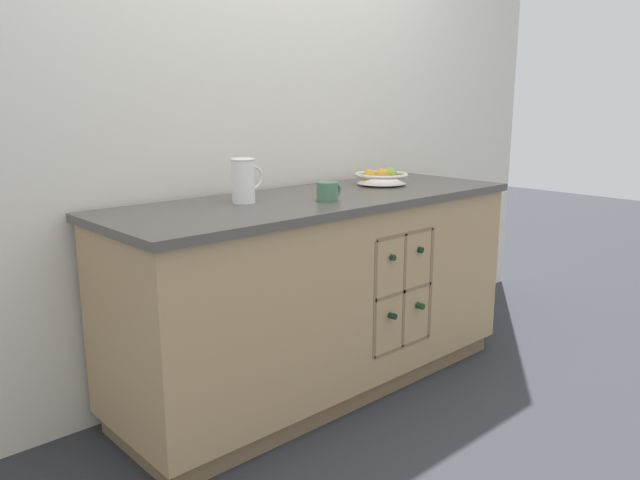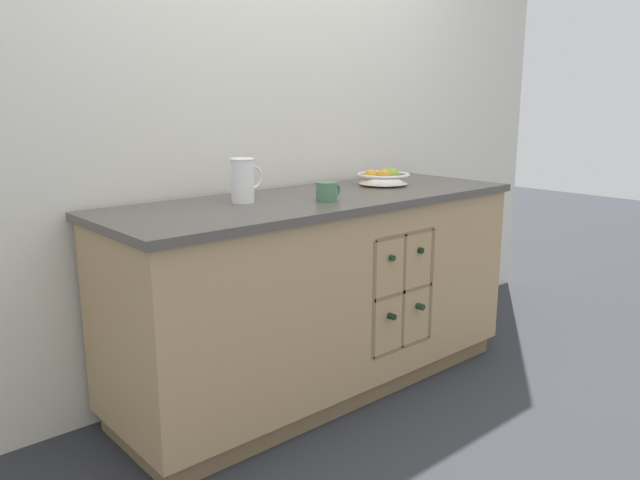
{
  "view_description": "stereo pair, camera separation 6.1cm",
  "coord_description": "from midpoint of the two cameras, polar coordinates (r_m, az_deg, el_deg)",
  "views": [
    {
      "loc": [
        -1.88,
        -2.04,
        1.34
      ],
      "look_at": [
        0.0,
        0.0,
        0.72
      ],
      "focal_mm": 35.0,
      "sensor_mm": 36.0,
      "label": 1
    },
    {
      "loc": [
        -1.83,
        -2.08,
        1.34
      ],
      "look_at": [
        0.0,
        0.0,
        0.72
      ],
      "focal_mm": 35.0,
      "sensor_mm": 36.0,
      "label": 2
    }
  ],
  "objects": [
    {
      "name": "ground_plane",
      "position": [
        3.08,
        0.58,
        -13.1
      ],
      "size": [
        14.0,
        14.0,
        0.0
      ],
      "primitive_type": "plane",
      "color": "#2D3035"
    },
    {
      "name": "back_wall",
      "position": [
        3.07,
        -4.32,
        11.46
      ],
      "size": [
        4.4,
        0.06,
        2.55
      ],
      "primitive_type": "cube",
      "color": "silver",
      "rests_on": "ground_plane"
    },
    {
      "name": "kitchen_island",
      "position": [
        2.91,
        0.66,
        -4.81
      ],
      "size": [
        2.01,
        0.69,
        0.92
      ],
      "color": "olive",
      "rests_on": "ground_plane"
    },
    {
      "name": "fruit_bowl",
      "position": [
        3.19,
        6.34,
        5.74
      ],
      "size": [
        0.27,
        0.27,
        0.09
      ],
      "color": "silver",
      "rests_on": "kitchen_island"
    },
    {
      "name": "white_pitcher",
      "position": [
        2.63,
        -6.38,
        5.53
      ],
      "size": [
        0.15,
        0.1,
        0.19
      ],
      "color": "white",
      "rests_on": "kitchen_island"
    },
    {
      "name": "ceramic_mug",
      "position": [
        2.67,
        1.31,
        4.46
      ],
      "size": [
        0.13,
        0.09,
        0.08
      ],
      "color": "#4C7A56",
      "rests_on": "kitchen_island"
    }
  ]
}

